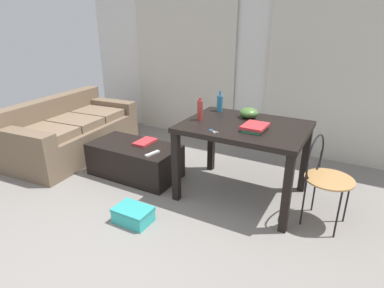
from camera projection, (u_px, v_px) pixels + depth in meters
ground_plane at (184, 202)px, 3.22m from camera, size 7.35×7.35×0.00m
wall_back at (254, 55)px, 4.32m from camera, size 5.61×0.10×2.58m
curtains at (251, 72)px, 4.33m from camera, size 3.83×0.03×2.15m
couch at (71, 132)px, 4.32m from camera, size 1.05×1.85×0.75m
coffee_table at (135, 160)px, 3.72m from camera, size 1.05×0.55×0.39m
craft_table at (244, 135)px, 3.11m from camera, size 1.19×0.91×0.78m
wire_chair at (322, 170)px, 2.74m from camera, size 0.42×0.44×0.83m
bottle_near at (200, 110)px, 3.17m from camera, size 0.06×0.06×0.23m
bottle_far at (220, 103)px, 3.49m from camera, size 0.07×0.07×0.23m
bowl at (249, 113)px, 3.27m from camera, size 0.19×0.19×0.11m
book_stack at (255, 127)px, 2.91m from camera, size 0.21×0.27×0.05m
scissors at (212, 131)px, 2.89m from camera, size 0.11×0.09×0.00m
tv_remote_primary at (152, 154)px, 3.38m from camera, size 0.08×0.19×0.02m
magazine at (145, 142)px, 3.70m from camera, size 0.17×0.28×0.03m
shoebox at (133, 215)px, 2.88m from camera, size 0.34×0.24×0.14m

